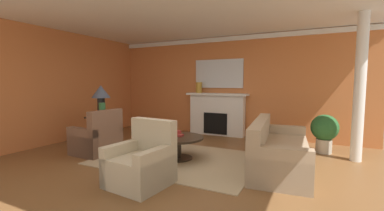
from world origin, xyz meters
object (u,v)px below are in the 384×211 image
Objects in this scene: armchair_facing_fireplace at (142,164)px; mantel_mirror at (219,74)px; side_table at (102,128)px; fireplace at (217,115)px; sofa at (278,152)px; coffee_table at (178,142)px; armchair_near_window at (97,139)px; vase_on_side_table at (102,110)px; table_lamp at (101,95)px; vase_mantel_left at (199,88)px; potted_plant at (324,130)px.

mantel_mirror is at bearing 93.83° from armchair_facing_fireplace.
side_table is (-2.09, -2.46, -1.37)m from mantel_mirror.
fireplace is 0.83× the size of sofa.
coffee_table is (0.14, -2.65, -1.43)m from mantel_mirror.
sofa is 2.29× the size of armchair_near_window.
vase_on_side_table is at bearing 178.08° from coffee_table.
table_lamp is (-2.36, 1.53, 0.92)m from armchair_facing_fireplace.
coffee_table is at bearing -1.92° from vase_on_side_table.
armchair_near_window is at bearing -51.50° from side_table.
mantel_mirror is 3.42m from sofa.
armchair_near_window is (-1.59, -2.96, -0.27)m from fireplace.
mantel_mirror reaches higher than vase_mantel_left.
vase_on_side_table is (-2.08, 0.07, 0.53)m from coffee_table.
mantel_mirror reaches higher than vase_on_side_table.
armchair_near_window is 1.79m from coffee_table.
table_lamp reaches higher than armchair_near_window.
vase_mantel_left is at bearing -174.85° from fireplace.
fireplace is at bearing 48.19° from side_table.
sofa is at bearing 3.05° from vase_on_side_table.
fireplace is 2.54m from coffee_table.
table_lamp is 2.21× the size of vase_on_side_table.
sofa is (1.99, -2.25, -0.27)m from fireplace.
table_lamp is at bearing -161.81° from potted_plant.
sofa is 2.18× the size of coffee_table.
armchair_near_window is at bearing -117.34° from mantel_mirror.
vase_mantel_left is 3.48m from potted_plant.
side_table is at bearing -123.96° from vase_mantel_left.
potted_plant is (4.84, 1.59, -0.73)m from table_lamp.
side_table is at bearing -131.81° from fireplace.
vase_mantel_left is 0.38× the size of potted_plant.
mantel_mirror is 3.27m from table_lamp.
coffee_table is 3.16m from potted_plant.
mantel_mirror is 3.77m from armchair_near_window.
armchair_near_window is at bearing -168.72° from sofa.
armchair_near_window is 1.36× the size of side_table.
vase_mantel_left reaches higher than sofa.
fireplace reaches higher than sofa.
armchair_near_window is 0.80m from side_table.
vase_on_side_table is (-1.94, -2.46, 0.30)m from fireplace.
mantel_mirror is 3.35m from vase_on_side_table.
vase_on_side_table reaches higher than armchair_facing_fireplace.
mantel_mirror reaches higher than armchair_near_window.
armchair_near_window is 1.27× the size of table_lamp.
armchair_near_window is 1.22m from table_lamp.
sofa is 2.36m from armchair_facing_fireplace.
fireplace is 2.57× the size of side_table.
mantel_mirror reaches higher than armchair_facing_fireplace.
side_table is 0.82m from table_lamp.
fireplace is at bearing 93.20° from coffee_table.
vase_mantel_left reaches higher than armchair_facing_fireplace.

